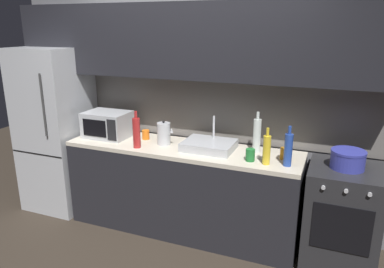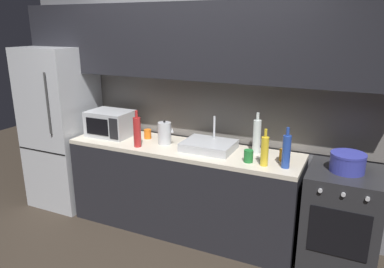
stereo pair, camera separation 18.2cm
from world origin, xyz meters
name	(u,v)px [view 1 (the left image)]	position (x,y,z in m)	size (l,w,h in m)	color
back_wall	(193,77)	(0.00, 1.20, 1.55)	(4.07, 0.44, 2.50)	slate
counter_run	(182,189)	(0.00, 0.90, 0.45)	(2.33, 0.60, 0.90)	black
refrigerator	(57,130)	(-1.55, 0.90, 0.91)	(0.68, 0.69, 1.82)	#ADAFB5
oven_range	(341,217)	(1.51, 0.90, 0.45)	(0.60, 0.62, 0.90)	#232326
microwave	(108,124)	(-0.87, 0.92, 1.04)	(0.46, 0.35, 0.27)	#A8AAAF
sink_basin	(209,145)	(0.27, 0.93, 0.94)	(0.48, 0.38, 0.30)	#ADAFB5
kettle	(164,134)	(-0.20, 0.91, 1.01)	(0.17, 0.13, 0.24)	#B7BABF
wine_bottle_red	(137,132)	(-0.40, 0.72, 1.05)	(0.07, 0.07, 0.36)	#A82323
wine_bottle_clear	(257,135)	(0.71, 1.03, 1.06)	(0.07, 0.07, 0.38)	silver
wine_bottle_yellow	(267,149)	(0.86, 0.75, 1.03)	(0.07, 0.07, 0.32)	gold
wine_bottle_blue	(288,149)	(1.03, 0.77, 1.05)	(0.07, 0.07, 0.35)	#234299
mug_green	(250,155)	(0.71, 0.77, 0.95)	(0.08, 0.08, 0.11)	#1E6B2D
mug_amber	(284,153)	(0.98, 0.93, 0.95)	(0.07, 0.07, 0.10)	#B27019
mug_orange	(146,135)	(-0.45, 0.99, 0.95)	(0.08, 0.08, 0.10)	orange
cooking_pot	(348,159)	(1.50, 0.90, 0.98)	(0.28, 0.28, 0.16)	#333899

